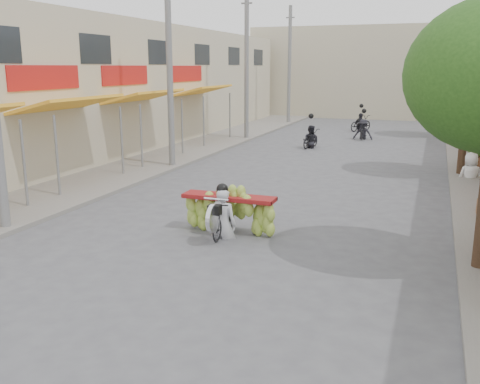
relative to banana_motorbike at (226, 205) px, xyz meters
name	(u,v)px	position (x,y,z in m)	size (l,w,h in m)	color
ground	(133,316)	(0.17, -4.54, -0.74)	(120.00, 120.00, 0.00)	#57575C
sidewalk_left	(171,153)	(-6.83, 10.46, -0.68)	(4.00, 60.00, 0.12)	gray
shophouse_row_left	(63,88)	(-11.82, 9.44, 2.26)	(9.77, 40.00, 6.00)	beige
far_building	(380,72)	(0.17, 33.46, 2.76)	(20.00, 6.00, 7.00)	beige
utility_pole_mid	(169,65)	(-5.23, 7.46, 3.29)	(0.60, 0.24, 8.00)	slate
utility_pole_far	(247,65)	(-5.23, 16.46, 3.29)	(0.60, 0.24, 8.00)	slate
utility_pole_back	(289,66)	(-5.23, 25.46, 3.29)	(0.60, 0.24, 8.00)	slate
street_tree_mid	(470,72)	(5.57, 9.46, 3.04)	(3.40, 3.40, 5.25)	#3A2719
street_tree_far	(458,70)	(5.57, 21.46, 3.04)	(3.40, 3.40, 5.25)	#3A2719
banana_motorbike	(226,205)	(0.00, 0.00, 0.00)	(2.28, 1.78, 2.22)	black
pedestrian	(472,152)	(5.87, 8.86, 0.27)	(1.00, 0.78, 1.77)	white
bg_motorbike_a	(311,133)	(-1.21, 14.62, 0.00)	(0.87, 1.71, 1.95)	black
bg_motorbike_b	(363,124)	(0.84, 18.70, 0.10)	(1.06, 1.71, 1.95)	black
bg_motorbike_c	(361,119)	(0.18, 22.64, 0.04)	(1.45, 1.86, 1.95)	black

